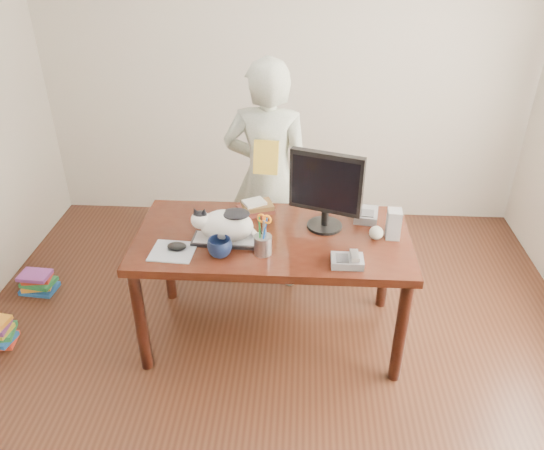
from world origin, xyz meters
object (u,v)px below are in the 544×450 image
Objects in this scene: keyboard at (227,240)px; pen_cup at (263,243)px; monitor at (326,187)px; phone at (348,260)px; person at (268,179)px; book_stack at (256,207)px; baseball at (376,233)px; speaker at (394,224)px; desk at (273,249)px; calculator at (366,215)px; cat at (224,224)px; coffee_mug at (220,248)px; book_pile_b at (38,282)px; mouse at (177,246)px.

pen_cup reaches higher than keyboard.
keyboard is 0.64m from monitor.
pen_cup is 0.47m from phone.
person is at bearing 118.83° from phone.
baseball is at bearing -44.61° from book_stack.
speaker is (0.27, 0.29, 0.06)m from phone.
desk is 7.93× the size of calculator.
cat is 2.22× the size of speaker.
baseball is at bearing -72.81° from calculator.
desk is at bearing 81.37° from pen_cup.
person reaches higher than calculator.
keyboard is at bearing -169.93° from speaker.
pen_cup is 0.77m from speaker.
monitor is at bearing 4.05° from desk.
keyboard is at bearing 81.58° from coffee_mug.
calculator is (0.26, 0.13, -0.25)m from monitor.
baseball is (0.86, 0.08, -0.08)m from cat.
book_stack is at bearing -2.68° from book_pile_b.
phone is at bearing -39.80° from desk.
speaker is 2.55m from book_pile_b.
speaker is (0.39, -0.08, -0.18)m from monitor.
monitor reaches higher than baseball.
keyboard is 2.01× the size of calculator.
book_stack is (-0.54, 0.55, 0.01)m from phone.
pen_cup reaches higher than speaker.
book_stack is (-0.42, 0.18, -0.24)m from monitor.
coffee_mug is at bearing -170.84° from pen_cup.
keyboard is 1.68m from book_pile_b.
baseball is (0.60, -0.08, 0.19)m from desk.
keyboard is 0.25× the size of person.
person reaches higher than speaker.
keyboard is 1.62× the size of pen_cup.
calculator is at bearing -27.05° from book_stack.
pen_cup reaches higher than calculator.
phone is (0.67, -0.19, 0.01)m from keyboard.
phone is at bearing -96.96° from calculator.
pen_cup is 2.22× the size of mouse.
monitor reaches higher than book_stack.
baseball is 0.77m from book_stack.
book_pile_b is (-1.65, -0.26, -0.75)m from person.
book_stack is (-0.08, 0.47, -0.04)m from pen_cup.
phone is 0.85× the size of calculator.
book_pile_b is (-1.47, 0.44, -0.69)m from keyboard.
phone is at bearing -9.93° from pen_cup.
book_pile_b is at bearing 171.37° from baseball.
phone reaches higher than desk.
monitor is 0.46m from phone.
cat is at bearing 80.10° from person.
speaker is at bearing 9.08° from keyboard.
keyboard is at bearing -174.40° from baseball.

